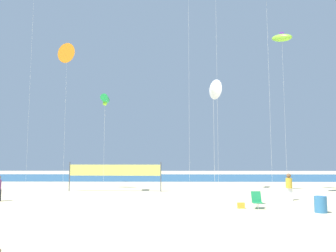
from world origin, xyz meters
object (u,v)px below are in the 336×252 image
trash_barrel (321,204)px  kite_orange_delta (67,54)px  beachgoer_mustard_shirt (289,186)px  beach_handbag (241,206)px  kite_lime_inflatable (282,38)px  folding_beach_chair (257,200)px  volleyball_net (115,171)px  kite_white_delta (213,89)px  kite_green_tube (105,99)px

trash_barrel → kite_orange_delta: kite_orange_delta is taller
beachgoer_mustard_shirt → kite_orange_delta: (-16.74, 6.43, 10.96)m
beach_handbag → kite_lime_inflatable: kite_lime_inflatable is taller
folding_beach_chair → beach_handbag: 0.91m
beachgoer_mustard_shirt → folding_beach_chair: bearing=-133.9°
volleyball_net → kite_lime_inflatable: bearing=-0.9°
folding_beach_chair → beach_handbag: (-0.86, -0.01, -0.31)m
beachgoer_mustard_shirt → trash_barrel: beachgoer_mustard_shirt is taller
kite_orange_delta → trash_barrel: bearing=-34.3°
kite_orange_delta → kite_lime_inflatable: 18.58m
volleyball_net → kite_white_delta: (7.06, -9.10, 4.88)m
folding_beach_chair → volleyball_net: 13.17m
kite_white_delta → kite_lime_inflatable: kite_lime_inflatable is taller
volleyball_net → beach_handbag: (8.43, -9.28, -1.48)m
kite_lime_inflatable → kite_green_tube: bearing=-177.1°
trash_barrel → kite_orange_delta: size_ratio=0.06×
kite_lime_inflatable → folding_beach_chair: bearing=-117.7°
beach_handbag → kite_green_tube: kite_green_tube is taller
kite_white_delta → kite_lime_inflatable: bearing=51.9°
trash_barrel → kite_green_tube: size_ratio=0.10×
beachgoer_mustard_shirt → kite_orange_delta: bearing=155.3°
beachgoer_mustard_shirt → trash_barrel: 4.90m
beachgoer_mustard_shirt → kite_white_delta: kite_white_delta is taller
beachgoer_mustard_shirt → beach_handbag: beachgoer_mustard_shirt is taller
folding_beach_chair → beach_handbag: size_ratio=2.36×
beachgoer_mustard_shirt → kite_white_delta: bearing=-151.0°
beach_handbag → kite_orange_delta: 20.09m
trash_barrel → beach_handbag: 3.88m
volleyball_net → kite_green_tube: kite_green_tube is taller
volleyball_net → beach_handbag: volleyball_net is taller
beachgoer_mustard_shirt → folding_beach_chair: size_ratio=1.92×
volleyball_net → kite_orange_delta: kite_orange_delta is taller
folding_beach_chair → trash_barrel: bearing=-33.4°
folding_beach_chair → kite_white_delta: bearing=168.4°
folding_beach_chair → trash_barrel: 3.09m
kite_orange_delta → kite_green_tube: bearing=-23.2°
kite_orange_delta → beach_handbag: bearing=-37.6°
beach_handbag → kite_green_tube: bearing=137.7°
trash_barrel → kite_green_tube: (-12.79, 9.69, 7.09)m
beach_handbag → volleyball_net: bearing=132.2°
folding_beach_chair → kite_orange_delta: 20.47m
volleyball_net → beach_handbag: 12.63m
kite_white_delta → kite_lime_inflatable: size_ratio=0.53×
beachgoer_mustard_shirt → folding_beach_chair: (-2.95, -3.50, -0.45)m
kite_green_tube → kite_orange_delta: kite_orange_delta is taller
beach_handbag → kite_white_delta: 6.51m
beach_handbag → kite_green_tube: (-9.16, 8.33, 7.34)m
volleyball_net → kite_white_delta: kite_white_delta is taller
trash_barrel → kite_white_delta: kite_white_delta is taller
kite_green_tube → kite_white_delta: size_ratio=1.11×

